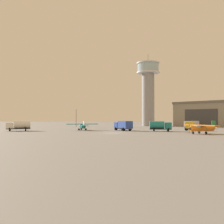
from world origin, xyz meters
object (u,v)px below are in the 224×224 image
Objects in this scene: control_tower at (148,88)px; light_post_west at (76,116)px; truck_fuel_tanker_white at (19,125)px; truck_flatbed_yellow at (191,126)px; airplane_teal at (82,126)px; airplane_orange at (202,128)px; truck_box_blue at (123,125)px; truck_fuel_tanker_teal at (160,126)px; truck_box_silver at (192,124)px.

control_tower is 36.75m from light_post_west.
light_post_west reaches higher than truck_fuel_tanker_white.
airplane_teal is at bearing -62.00° from truck_flatbed_yellow.
truck_flatbed_yellow is (1.25, 16.15, -0.20)m from airplane_orange.
airplane_teal is (-23.23, -44.31, -17.01)m from control_tower.
truck_flatbed_yellow is (19.96, 1.57, -0.34)m from truck_box_blue.
light_post_west is at bearing -162.74° from control_tower.
truck_fuel_tanker_teal is (-0.25, -48.98, -16.76)m from control_tower.
truck_fuel_tanker_teal is (-8.36, 11.45, 0.14)m from airplane_orange.
truck_fuel_tanker_teal is at bearing -79.11° from airplane_orange.
light_post_west is at bearing -123.33° from truck_fuel_tanker_white.
truck_flatbed_yellow is at bearing 26.68° from truck_fuel_tanker_teal.
light_post_west is (-32.63, -10.14, -13.54)m from control_tower.
airplane_teal is at bearing -74.62° from light_post_west.
truck_fuel_tanker_white is 40.30m from light_post_west.
truck_fuel_tanker_teal reaches higher than truck_box_silver.
truck_flatbed_yellow is (9.37, -44.28, -17.09)m from control_tower.
control_tower is 3.57× the size of airplane_teal.
control_tower is 5.29× the size of truck_box_silver.
light_post_west is at bearing -76.24° from airplane_orange.
truck_fuel_tanker_teal is (22.98, -4.67, 0.25)m from airplane_teal.
truck_box_blue is (-23.46, -15.14, 0.03)m from truck_box_silver.
truck_fuel_tanker_teal is at bearing 159.21° from truck_fuel_tanker_white.
airplane_orange is at bearing 145.92° from truck_fuel_tanker_white.
truck_fuel_tanker_teal is 0.86× the size of truck_fuel_tanker_white.
truck_box_blue is (12.64, -1.53, 0.26)m from airplane_teal.
truck_flatbed_yellow is at bearing -78.05° from control_tower.
airplane_orange is 1.46× the size of truck_box_blue.
control_tower is at bearing -107.61° from airplane_orange.
light_post_west is (8.26, 39.32, 3.18)m from truck_fuel_tanker_white.
truck_fuel_tanker_teal is 50.67m from light_post_west.
control_tower is at bearing -151.05° from truck_fuel_tanker_white.
control_tower is at bearing 90.33° from truck_fuel_tanker_teal.
truck_fuel_tanker_teal is at bearing -36.00° from truck_flatbed_yellow.
truck_box_blue is 42.08m from light_post_west.
control_tower is 37.28m from truck_box_silver.
truck_fuel_tanker_white is at bearing 63.53° from truck_box_blue.
truck_fuel_tanker_white is (-40.89, -49.46, -16.72)m from control_tower.
airplane_teal is 1.20× the size of light_post_west.
truck_box_blue is 1.15× the size of truck_flatbed_yellow.
airplane_orange is 1.69× the size of truck_fuel_tanker_teal.
airplane_orange is 64.81m from light_post_west.
airplane_orange is 14.18m from truck_fuel_tanker_teal.
airplane_orange reaches higher than airplane_teal.
control_tower is 4.29× the size of light_post_west.
truck_fuel_tanker_white is (-17.67, -5.15, 0.29)m from airplane_teal.
truck_flatbed_yellow is at bearing -119.70° from airplane_orange.
control_tower is at bearing -46.28° from truck_box_blue.
light_post_west reaches higher than airplane_teal.
airplane_orange reaches higher than truck_fuel_tanker_teal.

